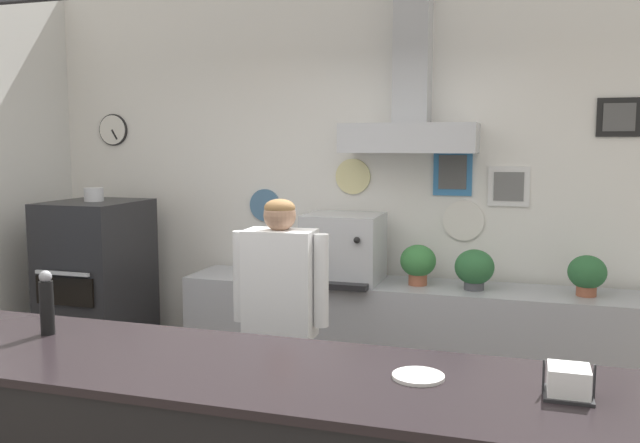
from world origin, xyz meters
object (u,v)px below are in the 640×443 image
pizza_oven (98,295)px  potted_oregano (474,268)px  espresso_machine (344,248)px  potted_rosemary (587,274)px  potted_basil (418,262)px  shop_worker (281,333)px  napkin_holder (568,383)px  pepper_grinder (47,303)px  condiment_plate (418,376)px

pizza_oven → potted_oregano: (2.73, 0.24, 0.32)m
espresso_machine → potted_rosemary: (1.58, 0.01, -0.09)m
potted_basil → shop_worker: bearing=-114.5°
napkin_holder → pepper_grinder: 1.98m
pizza_oven → potted_basil: size_ratio=5.53×
potted_rosemary → condiment_plate: bearing=-106.7°
espresso_machine → potted_basil: size_ratio=1.98×
napkin_holder → potted_basil: bearing=109.6°
napkin_holder → condiment_plate: napkin_holder is taller
pizza_oven → pepper_grinder: size_ratio=5.79×
pizza_oven → potted_rosemary: pizza_oven is taller
pizza_oven → espresso_machine: bearing=7.9°
napkin_holder → pepper_grinder: bearing=177.7°
napkin_holder → condiment_plate: size_ratio=0.89×
condiment_plate → espresso_machine: bearing=111.1°
potted_rosemary → pepper_grinder: 3.16m
pizza_oven → shop_worker: shop_worker is taller
potted_oregano → condiment_plate: (-0.00, -2.29, 0.05)m
potted_oregano → pepper_grinder: bearing=-124.2°
potted_rosemary → potted_oregano: (-0.69, -0.03, 0.00)m
potted_oregano → potted_basil: 0.38m
shop_worker → condiment_plate: bearing=126.3°
potted_rosemary → napkin_holder: 2.35m
napkin_holder → condiment_plate: 0.46m
pizza_oven → potted_oregano: 2.76m
espresso_machine → potted_basil: espresso_machine is taller
shop_worker → napkin_holder: bearing=137.5°
potted_rosemary → potted_oregano: bearing=-177.7°
pizza_oven → napkin_holder: bearing=-32.9°
shop_worker → napkin_holder: size_ratio=10.15×
pepper_grinder → condiment_plate: (1.51, -0.06, -0.12)m
espresso_machine → pizza_oven: bearing=-172.1°
potted_basil → napkin_holder: bearing=-70.4°
potted_oregano → potted_basil: (-0.38, 0.04, 0.01)m
pepper_grinder → potted_oregano: bearing=55.8°
shop_worker → napkin_holder: shop_worker is taller
potted_rosemary → pepper_grinder: (-2.21, -2.26, 0.18)m
espresso_machine → shop_worker: bearing=-91.3°
pepper_grinder → potted_basil: bearing=63.3°
potted_oregano → shop_worker: bearing=-128.5°
pepper_grinder → pizza_oven: bearing=121.4°
pizza_oven → shop_worker: (1.81, -0.91, 0.12)m
napkin_holder → condiment_plate: bearing=177.4°
potted_oregano → pepper_grinder: 2.70m
shop_worker → pepper_grinder: shop_worker is taller
shop_worker → potted_basil: size_ratio=5.67×
pizza_oven → potted_basil: pizza_oven is taller
potted_basil → condiment_plate: size_ratio=1.59×
espresso_machine → napkin_holder: size_ratio=3.55×
shop_worker → espresso_machine: shop_worker is taller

